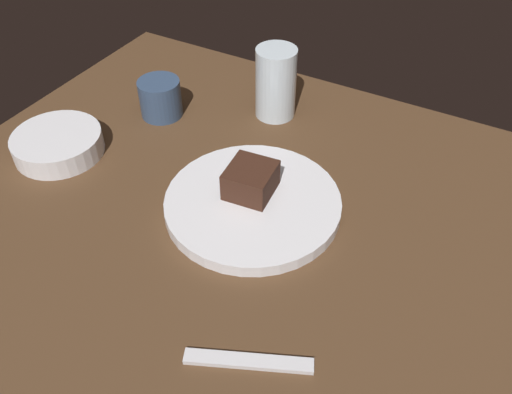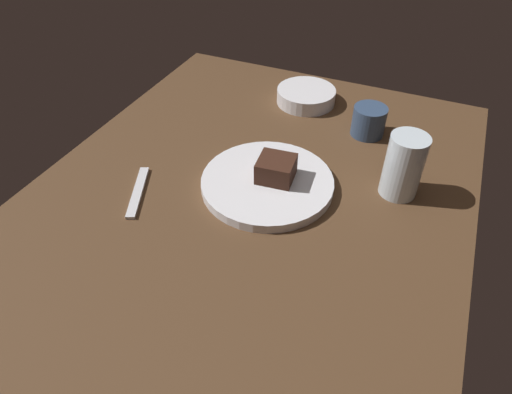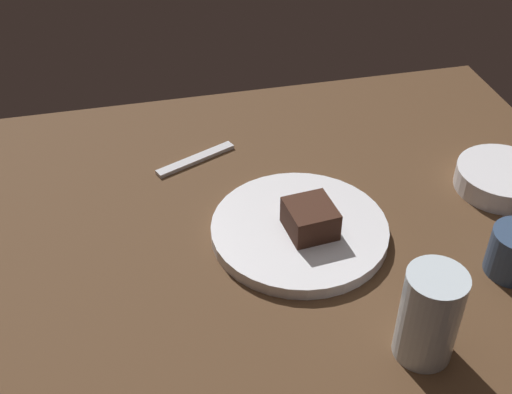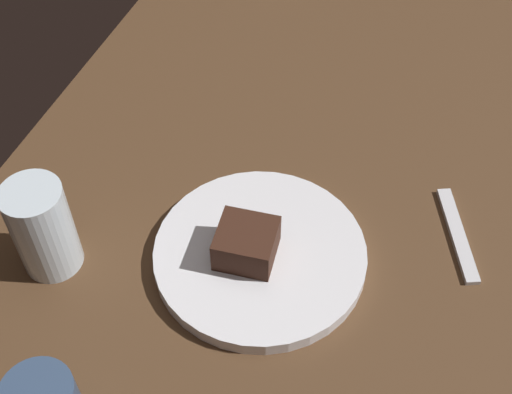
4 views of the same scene
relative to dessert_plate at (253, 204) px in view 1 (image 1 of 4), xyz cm
name	(u,v)px [view 1 (image 1 of 4)]	position (x,y,z in cm)	size (l,w,h in cm)	color
dining_table	(301,249)	(-9.43, 2.58, -2.47)	(120.00, 84.00, 3.00)	#4C331E
dessert_plate	(253,204)	(0.00, 0.00, 0.00)	(26.39, 26.39, 1.94)	silver
chocolate_cake_slice	(251,180)	(1.10, -1.36, 3.19)	(7.04, 6.71, 4.43)	#381E14
water_glass	(276,83)	(8.82, -24.13, 5.48)	(7.28, 7.28, 12.90)	silver
side_bowl	(58,144)	(35.23, 3.92, 0.85)	(14.82, 14.82, 3.63)	silver
coffee_cup	(160,98)	(26.97, -13.85, 2.46)	(7.60, 7.60, 6.86)	#334766
dessert_spoon	(248,361)	(-12.09, 22.59, -0.62)	(15.00, 1.80, 0.70)	silver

